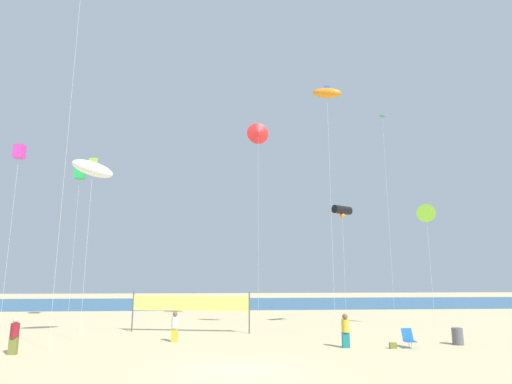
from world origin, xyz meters
The scene contains 17 objects.
ground_plane centered at (0.00, 0.00, 0.00)m, with size 120.00×120.00×0.00m, color #D1BC89.
ocean_band centered at (0.00, 35.33, 0.00)m, with size 120.00×20.00×0.01m, color #28608C.
beachgoer_mustard_shirt centered at (5.34, 4.62, 0.85)m, with size 0.36×0.36×1.59m.
beachgoer_maroon_shirt centered at (-9.93, 3.91, 0.86)m, with size 0.37×0.37×1.62m.
beachgoer_white_shirt centered at (-3.20, 6.92, 0.82)m, with size 0.35×0.35×1.54m.
folding_beach_chair centered at (8.40, 4.44, 0.47)m, with size 0.52×0.65×0.89m.
trash_barrel centered at (11.23, 5.10, 0.41)m, with size 0.54×0.54×0.82m, color #595960.
volleyball_net centered at (-2.72, 10.41, 1.63)m, with size 7.30×1.42×2.40m.
beach_handbag centered at (7.54, 4.27, 0.14)m, with size 0.34×0.17×0.27m, color olive.
kite_green_diamond centered at (12.86, 17.23, 16.17)m, with size 0.56×0.55×17.16m.
kite_white_inflatable centered at (-8.12, 7.09, 9.34)m, with size 2.49×1.80×9.97m.
kite_black_tube centered at (7.47, 12.00, 7.84)m, with size 1.62×1.33×8.17m.
kite_orange_inflatable centered at (5.58, 7.57, 14.52)m, with size 1.91×1.05×15.03m.
kite_green_box centered at (-12.14, 16.35, 11.38)m, with size 0.76×0.76×11.97m.
kite_magenta_box centered at (-12.79, 8.20, 10.55)m, with size 0.55×0.55×11.00m.
kite_lime_delta centered at (12.96, 10.86, 7.52)m, with size 1.19×0.88×8.14m.
kite_red_delta centered at (1.81, 14.89, 14.40)m, with size 1.76×0.52×15.28m.
Camera 1 is at (-0.41, -16.18, 3.57)m, focal length 29.11 mm.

